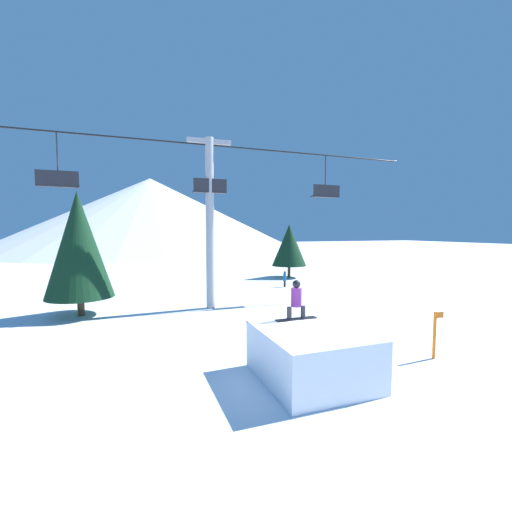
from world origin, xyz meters
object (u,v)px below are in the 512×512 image
object	(u,v)px
snow_ramp	(312,355)
snowboarder	(296,300)
trail_marker	(435,334)
distant_skier	(285,278)
pine_tree_near	(79,245)

from	to	relation	value
snow_ramp	snowboarder	distance (m)	1.82
trail_marker	distant_skier	world-z (taller)	trail_marker
pine_tree_near	snow_ramp	bearing A→B (deg)	-55.68
snowboarder	trail_marker	bearing A→B (deg)	-14.80
snow_ramp	distant_skier	world-z (taller)	snow_ramp
pine_tree_near	distant_skier	distance (m)	14.40
snow_ramp	trail_marker	world-z (taller)	trail_marker
pine_tree_near	distant_skier	bearing A→B (deg)	18.17
snow_ramp	pine_tree_near	bearing A→B (deg)	124.32
trail_marker	distant_skier	size ratio (longest dim) A/B	1.29
snow_ramp	pine_tree_near	size ratio (longest dim) A/B	0.52
snow_ramp	snowboarder	bearing A→B (deg)	85.08
trail_marker	snow_ramp	bearing A→B (deg)	179.87
distant_skier	trail_marker	bearing A→B (deg)	-95.66
snow_ramp	snowboarder	world-z (taller)	snowboarder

